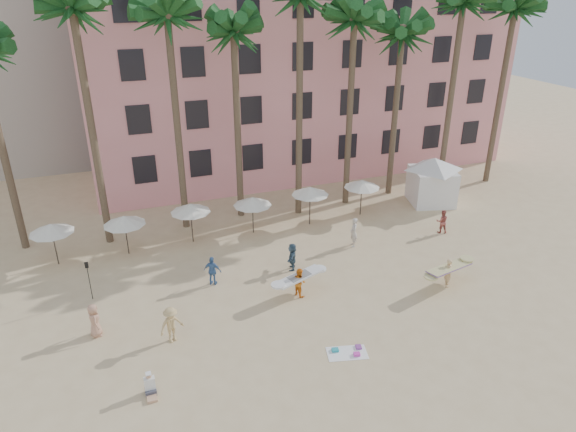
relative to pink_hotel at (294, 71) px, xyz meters
The scene contains 11 objects.
ground 28.09m from the pink_hotel, 105.07° to the right, with size 120.00×120.00×0.00m, color #D1B789.
pink_hotel is the anchor object (origin of this frame).
palm_row 13.71m from the pink_hotel, 120.56° to the right, with size 44.40×5.40×16.30m.
umbrella_row 17.73m from the pink_hotel, 126.53° to the right, with size 22.50×2.70×2.73m.
cabana 15.69m from the pink_hotel, 65.84° to the right, with size 5.51×5.51×3.50m.
beach_towel 28.76m from the pink_hotel, 105.78° to the right, with size 1.99×1.40×0.14m.
carrier_yellow 24.51m from the pink_hotel, 89.85° to the right, with size 3.21×1.64×1.65m.
carrier_white 23.95m from the pink_hotel, 110.12° to the right, with size 2.82×1.46×1.60m.
beachgoers 23.19m from the pink_hotel, 114.98° to the right, with size 22.54×6.43×1.89m.
paddle 26.47m from the pink_hotel, 135.22° to the right, with size 0.18×0.04×2.23m.
seated_man 31.62m from the pink_hotel, 121.72° to the right, with size 0.44×0.78×1.01m.
Camera 1 is at (-9.44, -16.88, 15.25)m, focal length 32.00 mm.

